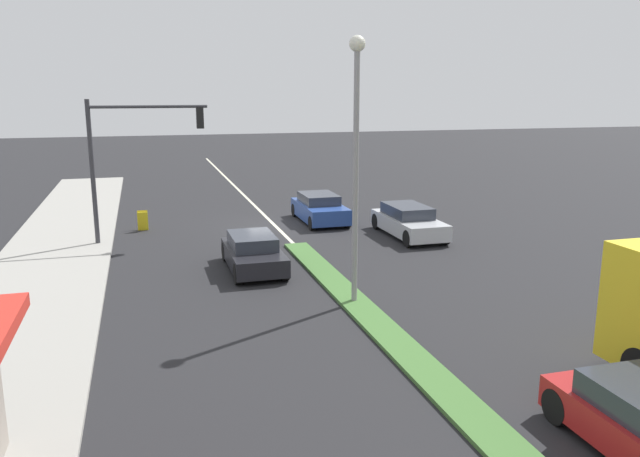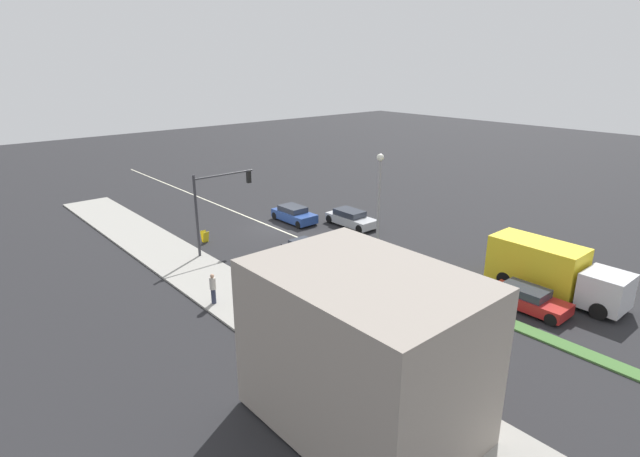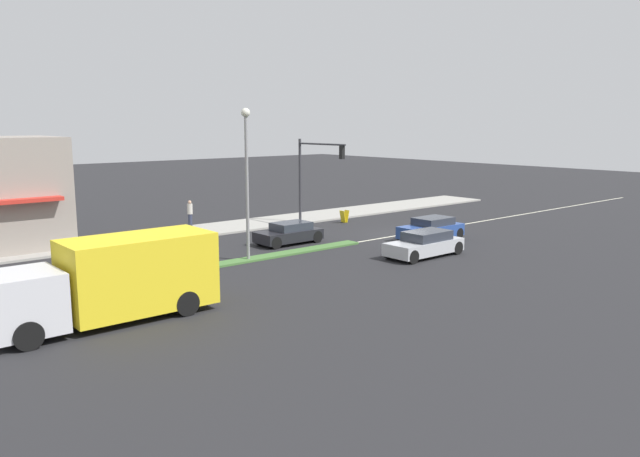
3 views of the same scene
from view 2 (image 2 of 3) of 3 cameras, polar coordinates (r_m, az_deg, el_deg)
ground_plane at (r=28.63m, az=16.57°, el=-8.60°), size 160.00×160.00×0.00m
sidewalk_right at (r=22.12m, az=4.32°, el=-16.34°), size 4.00×73.00×0.12m
lane_marking_center at (r=40.20m, az=-5.29°, el=0.10°), size 0.16×60.00×0.01m
building_corner_store at (r=18.07m, az=4.96°, el=-13.70°), size 6.27×7.90×5.92m
traffic_signal_main at (r=34.45m, az=-11.94°, el=3.38°), size 4.59×0.34×5.60m
street_lamp at (r=30.77m, az=6.73°, el=3.54°), size 0.44×0.44×7.37m
pedestrian at (r=27.84m, az=-12.13°, el=-6.65°), size 0.34×0.34×1.73m
warning_aframe_sign at (r=37.71m, az=-13.02°, el=-0.90°), size 0.45×0.53×0.84m
delivery_truck at (r=31.33m, az=24.92°, el=-4.26°), size 2.44×7.50×2.87m
coupe_blue at (r=41.39m, az=-2.99°, el=1.62°), size 1.84×4.03×1.31m
hatchback_red at (r=29.24m, az=22.59°, el=-7.40°), size 1.78×4.22×1.23m
sedan_silver at (r=40.36m, az=3.55°, el=1.17°), size 1.79×4.37×1.31m
sedan_dark at (r=33.56m, az=-1.44°, el=-2.56°), size 1.74×3.80×1.22m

